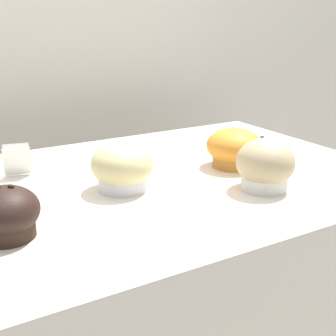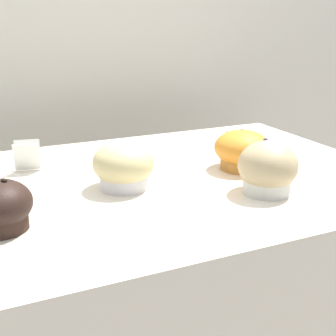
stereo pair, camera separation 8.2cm
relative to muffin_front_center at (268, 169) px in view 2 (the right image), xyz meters
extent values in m
cube|color=beige|center=(-0.18, 0.75, -0.07)|extent=(3.20, 0.10, 1.80)
cylinder|color=silver|center=(0.00, 0.00, -0.02)|extent=(0.08, 0.08, 0.05)
ellipsoid|color=tan|center=(0.00, 0.00, 0.01)|extent=(0.10, 0.10, 0.09)
sphere|color=navy|center=(0.01, 0.02, 0.05)|extent=(0.01, 0.01, 0.01)
cylinder|color=#C47E34|center=(0.04, 0.13, -0.02)|extent=(0.09, 0.09, 0.04)
ellipsoid|color=orange|center=(0.04, 0.13, 0.00)|extent=(0.11, 0.11, 0.07)
sphere|color=white|center=(0.02, 0.17, 0.03)|extent=(0.01, 0.01, 0.01)
sphere|color=white|center=(0.04, 0.14, 0.04)|extent=(0.01, 0.01, 0.01)
cylinder|color=silver|center=(-0.22, 0.13, -0.02)|extent=(0.09, 0.09, 0.05)
ellipsoid|color=#D5C483|center=(-0.22, 0.13, 0.00)|extent=(0.11, 0.11, 0.08)
cylinder|color=#312119|center=(-0.44, 0.04, -0.02)|extent=(0.08, 0.08, 0.04)
sphere|color=black|center=(-0.43, 0.03, 0.03)|extent=(0.01, 0.01, 0.01)
cube|color=white|center=(-0.36, 0.31, -0.01)|extent=(0.05, 0.03, 0.06)
cube|color=silver|center=(-0.37, 0.29, -0.01)|extent=(0.05, 0.03, 0.06)
camera|label=1|loc=(-0.55, -0.59, 0.26)|focal=50.00mm
camera|label=2|loc=(-0.48, -0.63, 0.26)|focal=50.00mm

